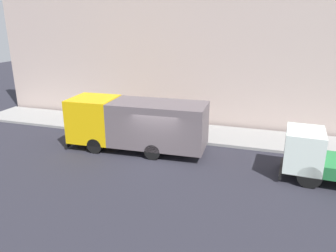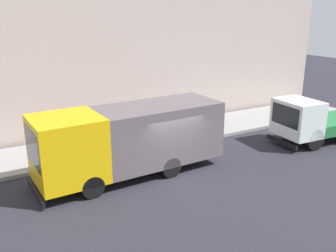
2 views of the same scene
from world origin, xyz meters
name	(u,v)px [view 1 (image 1 of 2)]	position (x,y,z in m)	size (l,w,h in m)	color
ground	(156,160)	(0.00, 0.00, 0.00)	(80.00, 80.00, 0.00)	#272630
sidewalk	(180,131)	(4.76, 0.00, 0.08)	(3.52, 30.00, 0.17)	gray
building_facade	(190,43)	(7.02, 0.00, 5.66)	(0.50, 30.00, 11.33)	#C0A99F
large_utility_truck	(136,123)	(1.10, 1.55, 1.64)	(2.80, 8.04, 2.92)	#E3AE0C
small_flatbed_truck	(328,159)	(0.21, -8.34, 1.13)	(2.49, 5.48, 2.36)	white
pedestrian_walking	(147,120)	(3.57, 1.89, 1.07)	(0.46, 0.46, 1.70)	#4C3F57
pedestrian_standing	(125,116)	(3.78, 3.54, 1.13)	(0.49, 0.49, 1.81)	#271B2C
traffic_cone_orange	(117,124)	(3.69, 4.09, 0.49)	(0.44, 0.44, 0.63)	orange
street_sign_post	(175,116)	(3.42, -0.03, 1.53)	(0.44, 0.08, 2.29)	#4C5156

